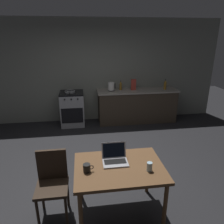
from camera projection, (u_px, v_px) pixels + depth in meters
The scene contains 14 objects.
ground_plane at pixel (101, 171), 3.81m from camera, with size 12.00×12.00×0.00m, color black.
back_wall at pixel (102, 71), 5.79m from camera, with size 6.40×0.10×2.71m, color slate.
kitchen_counter at pixel (137, 106), 5.89m from camera, with size 2.16×0.64×0.89m.
stove_oven at pixel (72, 109), 5.66m from camera, with size 0.60×0.62×0.89m.
dining_table at pixel (119, 172), 2.70m from camera, with size 1.11×0.81×0.73m.
chair at pixel (52, 180), 2.74m from camera, with size 0.40×0.40×0.90m.
laptop at pixel (115, 158), 2.76m from camera, with size 0.32×0.29×0.22m.
electric_kettle at pixel (111, 87), 5.61m from camera, with size 0.20×0.18×0.23m.
bottle at pixel (165, 85), 5.75m from camera, with size 0.07×0.07×0.27m.
frying_pan at pixel (70, 92), 5.47m from camera, with size 0.27×0.44×0.05m.
coffee_mug at pixel (87, 168), 2.55m from camera, with size 0.13×0.09×0.10m.
drinking_glass at pixel (149, 167), 2.57m from camera, with size 0.07×0.07×0.11m.
cereal_box at pixel (133, 85), 5.70m from camera, with size 0.13×0.05×0.29m.
bottle_b at pixel (121, 86), 5.72m from camera, with size 0.06×0.06×0.25m.
Camera 1 is at (-0.26, -3.23, 2.27)m, focal length 34.28 mm.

